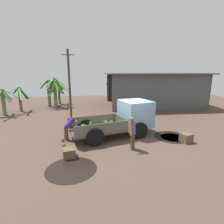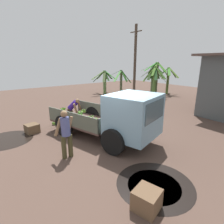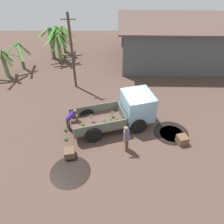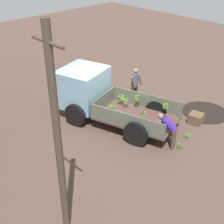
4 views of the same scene
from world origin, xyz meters
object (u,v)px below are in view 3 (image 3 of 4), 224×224
(person_foreground_visitor, at_px, (126,137))
(wooden_crate_1, at_px, (182,140))
(cargo_truck, at_px, (130,109))
(banana_bunch_on_ground_1, at_px, (65,130))
(banana_bunch_on_ground_0, at_px, (66,139))
(person_worker_loading, at_px, (71,118))
(utility_pole, at_px, (72,52))
(wooden_crate_0, at_px, (69,153))

(person_foreground_visitor, xyz_separation_m, wooden_crate_1, (3.17, 0.51, -0.68))
(cargo_truck, relative_size, banana_bunch_on_ground_1, 23.90)
(banana_bunch_on_ground_0, bearing_deg, wooden_crate_1, -1.81)
(person_foreground_visitor, height_order, banana_bunch_on_ground_1, person_foreground_visitor)
(person_worker_loading, bearing_deg, utility_pole, 66.22)
(person_worker_loading, relative_size, wooden_crate_0, 2.48)
(banana_bunch_on_ground_0, distance_m, wooden_crate_1, 6.58)
(person_foreground_visitor, distance_m, banana_bunch_on_ground_1, 3.93)
(cargo_truck, xyz_separation_m, wooden_crate_0, (-3.32, -2.66, -0.89))
(utility_pole, bearing_deg, cargo_truck, -48.02)
(person_foreground_visitor, bearing_deg, banana_bunch_on_ground_0, -10.90)
(wooden_crate_1, bearing_deg, person_worker_loading, 169.19)
(cargo_truck, bearing_deg, person_foreground_visitor, -114.36)
(person_worker_loading, distance_m, banana_bunch_on_ground_1, 0.82)
(cargo_truck, height_order, person_worker_loading, cargo_truck)
(banana_bunch_on_ground_0, xyz_separation_m, wooden_crate_1, (6.57, -0.21, 0.13))
(person_worker_loading, height_order, banana_bunch_on_ground_1, person_worker_loading)
(utility_pole, distance_m, banana_bunch_on_ground_0, 6.42)
(cargo_truck, relative_size, wooden_crate_0, 9.61)
(banana_bunch_on_ground_0, xyz_separation_m, banana_bunch_on_ground_1, (-0.15, 0.74, -0.01))
(cargo_truck, height_order, wooden_crate_0, cargo_truck)
(utility_pole, bearing_deg, person_worker_loading, -85.40)
(person_foreground_visitor, relative_size, banana_bunch_on_ground_0, 7.13)
(person_foreground_visitor, distance_m, banana_bunch_on_ground_0, 3.58)
(cargo_truck, bearing_deg, person_worker_loading, 172.04)
(utility_pole, bearing_deg, banana_bunch_on_ground_1, -89.85)
(wooden_crate_0, bearing_deg, cargo_truck, 38.63)
(person_foreground_visitor, height_order, person_worker_loading, person_foreground_visitor)
(cargo_truck, xyz_separation_m, person_foreground_visitor, (-0.33, -2.22, -0.17))
(cargo_truck, height_order, banana_bunch_on_ground_1, cargo_truck)
(person_foreground_visitor, relative_size, wooden_crate_0, 3.10)
(utility_pole, height_order, banana_bunch_on_ground_0, utility_pole)
(wooden_crate_0, bearing_deg, banana_bunch_on_ground_0, 109.44)
(cargo_truck, relative_size, utility_pole, 0.94)
(banana_bunch_on_ground_1, bearing_deg, person_foreground_visitor, -22.27)
(utility_pole, xyz_separation_m, person_foreground_visitor, (3.57, -6.54, -1.88))
(person_worker_loading, relative_size, banana_bunch_on_ground_0, 5.71)
(person_worker_loading, distance_m, wooden_crate_1, 6.48)
(utility_pole, xyz_separation_m, wooden_crate_1, (6.74, -6.03, -2.56))
(person_worker_loading, height_order, wooden_crate_0, person_worker_loading)
(cargo_truck, bearing_deg, utility_pole, 115.99)
(cargo_truck, bearing_deg, wooden_crate_1, -46.98)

